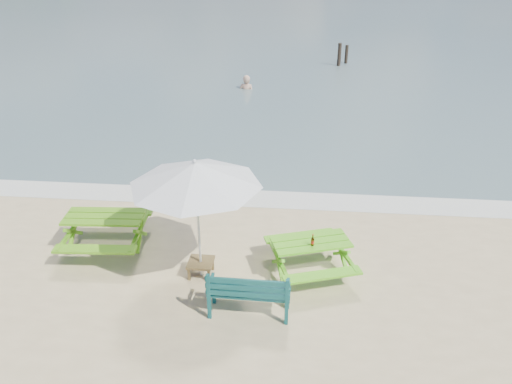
# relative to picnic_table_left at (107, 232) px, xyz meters

# --- Properties ---
(foam_strip) EXTENTS (22.00, 0.90, 0.01)m
(foam_strip) POSITION_rel_picnic_table_left_xyz_m (2.59, 2.43, -0.35)
(foam_strip) COLOR silver
(foam_strip) RESTS_ON ground
(picnic_table_left) EXTENTS (1.68, 1.84, 0.75)m
(picnic_table_left) POSITION_rel_picnic_table_left_xyz_m (0.00, 0.00, 0.00)
(picnic_table_left) COLOR #569917
(picnic_table_left) RESTS_ON ground
(picnic_table_right) EXTENTS (1.85, 1.95, 0.68)m
(picnic_table_right) POSITION_rel_picnic_table_left_xyz_m (4.12, -0.46, -0.03)
(picnic_table_right) COLOR #57B31B
(picnic_table_right) RESTS_ON ground
(park_bench) EXTENTS (1.39, 0.50, 0.85)m
(park_bench) POSITION_rel_picnic_table_left_xyz_m (3.09, -1.74, -0.10)
(park_bench) COLOR #104443
(park_bench) RESTS_ON ground
(side_table) EXTENTS (0.47, 0.47, 0.30)m
(side_table) POSITION_rel_picnic_table_left_xyz_m (2.08, -0.75, -0.20)
(side_table) COLOR brown
(side_table) RESTS_ON ground
(patio_umbrella) EXTENTS (2.37, 2.37, 2.31)m
(patio_umbrella) POSITION_rel_picnic_table_left_xyz_m (2.08, -0.75, 1.74)
(patio_umbrella) COLOR silver
(patio_umbrella) RESTS_ON ground
(beer_bottle) EXTENTS (0.06, 0.06, 0.23)m
(beer_bottle) POSITION_rel_picnic_table_left_xyz_m (4.14, -0.60, 0.40)
(beer_bottle) COLOR brown
(beer_bottle) RESTS_ON picnic_table_right
(swimmer) EXTENTS (0.73, 0.54, 1.83)m
(swimmer) POSITION_rel_picnic_table_left_xyz_m (1.47, 12.50, -0.69)
(swimmer) COLOR tan
(swimmer) RESTS_ON ground
(mooring_pilings) EXTENTS (0.57, 0.77, 1.32)m
(mooring_pilings) POSITION_rel_picnic_table_left_xyz_m (5.78, 17.53, 0.06)
(mooring_pilings) COLOR black
(mooring_pilings) RESTS_ON ground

